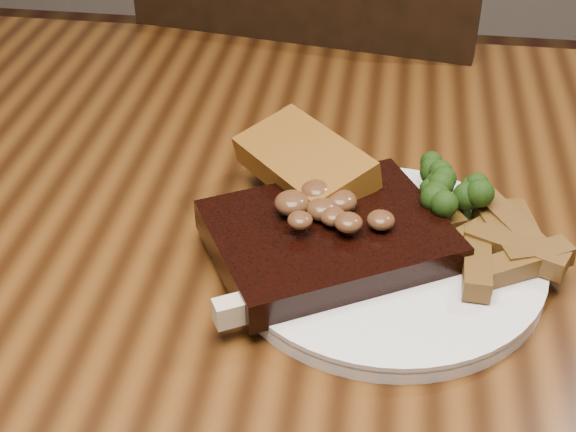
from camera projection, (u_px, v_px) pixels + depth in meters
name	position (u px, v px, depth m)	size (l,w,h in m)	color
dining_table	(297.00, 337.00, 0.72)	(1.60, 0.90, 0.75)	#532E10
chair_far	(320.00, 152.00, 1.25)	(0.50, 0.50, 0.93)	black
plate	(386.00, 261.00, 0.65)	(0.25, 0.25, 0.01)	white
steak	(328.00, 237.00, 0.64)	(0.18, 0.14, 0.03)	black
steak_bone	(319.00, 292.00, 0.59)	(0.16, 0.02, 0.02)	beige
mushroom_pile	(333.00, 211.00, 0.62)	(0.08, 0.08, 0.03)	#562E1B
garlic_bread	(305.00, 182.00, 0.70)	(0.12, 0.07, 0.03)	#92561A
potato_wedges	(476.00, 251.00, 0.63)	(0.10, 0.10, 0.02)	brown
broccoli_cluster	(450.00, 198.00, 0.67)	(0.07, 0.07, 0.04)	#19380C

